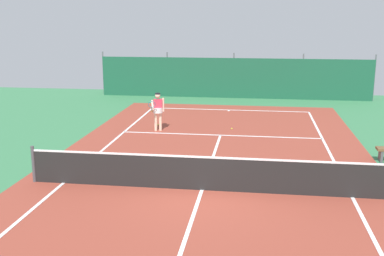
{
  "coord_description": "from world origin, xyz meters",
  "views": [
    {
      "loc": [
        1.48,
        -12.48,
        4.77
      ],
      "look_at": [
        -0.82,
        3.78,
        0.9
      ],
      "focal_mm": 44.1,
      "sensor_mm": 36.0,
      "label": 1
    }
  ],
  "objects_px": {
    "tennis_ball_near_player": "(152,111)",
    "parked_car": "(228,79)",
    "tennis_ball_by_sideline": "(232,129)",
    "tennis_net": "(202,173)",
    "tennis_ball_midcourt": "(158,125)",
    "tennis_player": "(158,109)"
  },
  "relations": [
    {
      "from": "tennis_ball_near_player",
      "to": "parked_car",
      "type": "distance_m",
      "value": 8.32
    },
    {
      "from": "tennis_ball_by_sideline",
      "to": "parked_car",
      "type": "xyz_separation_m",
      "value": [
        -0.87,
        10.86,
        0.81
      ]
    },
    {
      "from": "tennis_net",
      "to": "tennis_ball_by_sideline",
      "type": "distance_m",
      "value": 7.57
    },
    {
      "from": "tennis_net",
      "to": "tennis_ball_midcourt",
      "type": "xyz_separation_m",
      "value": [
        -2.94,
        7.84,
        -0.48
      ]
    },
    {
      "from": "tennis_ball_near_player",
      "to": "parked_car",
      "type": "relative_size",
      "value": 0.02
    },
    {
      "from": "tennis_ball_by_sideline",
      "to": "parked_car",
      "type": "height_order",
      "value": "parked_car"
    },
    {
      "from": "tennis_ball_by_sideline",
      "to": "parked_car",
      "type": "relative_size",
      "value": 0.02
    },
    {
      "from": "tennis_ball_midcourt",
      "to": "parked_car",
      "type": "bearing_deg",
      "value": 76.82
    },
    {
      "from": "tennis_ball_near_player",
      "to": "tennis_net",
      "type": "bearing_deg",
      "value": -70.21
    },
    {
      "from": "tennis_player",
      "to": "tennis_ball_by_sideline",
      "type": "xyz_separation_m",
      "value": [
        3.13,
        0.7,
        -0.93
      ]
    },
    {
      "from": "tennis_player",
      "to": "tennis_ball_by_sideline",
      "type": "distance_m",
      "value": 3.34
    },
    {
      "from": "tennis_net",
      "to": "tennis_ball_by_sideline",
      "type": "relative_size",
      "value": 153.33
    },
    {
      "from": "tennis_ball_midcourt",
      "to": "tennis_ball_by_sideline",
      "type": "distance_m",
      "value": 3.36
    },
    {
      "from": "parked_car",
      "to": "tennis_ball_by_sideline",
      "type": "bearing_deg",
      "value": -82.7
    },
    {
      "from": "tennis_ball_near_player",
      "to": "parked_car",
      "type": "height_order",
      "value": "parked_car"
    },
    {
      "from": "tennis_net",
      "to": "tennis_player",
      "type": "xyz_separation_m",
      "value": [
        -2.73,
        6.85,
        0.45
      ]
    },
    {
      "from": "parked_car",
      "to": "tennis_ball_near_player",
      "type": "bearing_deg",
      "value": -111.89
    },
    {
      "from": "tennis_ball_midcourt",
      "to": "tennis_ball_by_sideline",
      "type": "xyz_separation_m",
      "value": [
        3.35,
        -0.29,
        0.0
      ]
    },
    {
      "from": "tennis_player",
      "to": "parked_car",
      "type": "bearing_deg",
      "value": -117.63
    },
    {
      "from": "tennis_net",
      "to": "tennis_ball_midcourt",
      "type": "distance_m",
      "value": 8.39
    },
    {
      "from": "tennis_ball_near_player",
      "to": "tennis_ball_midcourt",
      "type": "relative_size",
      "value": 1.0
    },
    {
      "from": "tennis_player",
      "to": "tennis_ball_by_sideline",
      "type": "relative_size",
      "value": 24.85
    }
  ]
}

